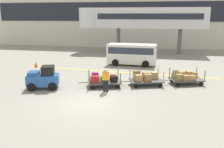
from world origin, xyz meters
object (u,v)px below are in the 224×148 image
baggage_tug (43,78)px  baggage_cart_lead (103,80)px  shuttle_van (132,53)px  baggage_cart_tail (185,77)px  baggage_handler (106,79)px  baggage_cart_middle (145,78)px  safety_cone_far (36,64)px

baggage_tug → baggage_cart_lead: 4.08m
baggage_tug → shuttle_van: bearing=62.4°
baggage_cart_tail → shuttle_van: bearing=126.4°
baggage_cart_lead → shuttle_van: size_ratio=0.63×
baggage_tug → baggage_handler: size_ratio=1.49×
baggage_cart_tail → shuttle_van: (-4.65, 6.32, 0.71)m
baggage_cart_middle → baggage_cart_tail: size_ratio=1.00×
baggage_cart_lead → safety_cone_far: 9.48m
baggage_cart_lead → baggage_cart_middle: 3.01m
baggage_handler → shuttle_van: bearing=86.3°
baggage_cart_tail → safety_cone_far: baggage_cart_tail is taller
baggage_cart_lead → baggage_cart_middle: bearing=18.9°
baggage_cart_tail → shuttle_van: size_ratio=0.63×
baggage_cart_tail → baggage_cart_lead: bearing=-161.8°
baggage_cart_lead → baggage_handler: 1.26m
baggage_cart_lead → safety_cone_far: baggage_cart_lead is taller
baggage_cart_lead → safety_cone_far: size_ratio=5.60×
baggage_handler → baggage_cart_lead: bearing=111.4°
baggage_cart_middle → baggage_cart_tail: (2.84, 0.89, -0.01)m
baggage_cart_middle → baggage_tug: bearing=-161.8°
baggage_cart_middle → baggage_handler: size_ratio=1.97×
baggage_cart_middle → baggage_cart_tail: 2.98m
baggage_cart_tail → baggage_tug: bearing=-162.1°
baggage_cart_lead → shuttle_van: 8.28m
baggage_cart_lead → baggage_cart_tail: same height
baggage_cart_tail → shuttle_van: shuttle_van is taller
baggage_tug → baggage_cart_lead: size_ratio=0.76×
baggage_tug → baggage_cart_tail: size_ratio=0.76×
baggage_tug → shuttle_van: 10.64m
baggage_tug → shuttle_van: shuttle_van is taller
baggage_cart_middle → shuttle_van: shuttle_van is taller
shuttle_van → safety_cone_far: bearing=-161.7°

